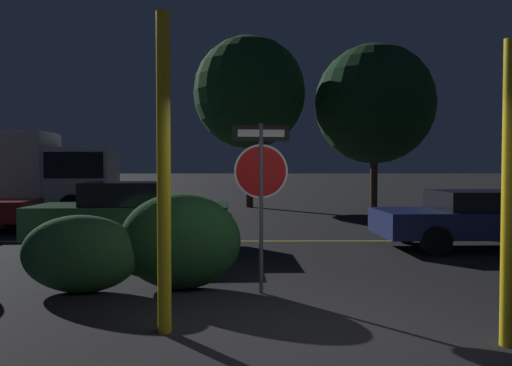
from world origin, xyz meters
The scene contains 12 objects.
ground_plane centered at (0.00, 0.00, 0.00)m, with size 260.00×260.00×0.00m, color black.
road_center_stripe centered at (0.00, 6.72, 0.00)m, with size 40.86×0.12×0.01m, color gold.
stop_sign centered at (-0.59, 1.82, 1.67)m, with size 0.79×0.09×2.37m.
yellow_pole_left centered at (-1.65, 0.19, 1.70)m, with size 0.15×0.15×3.39m, color yellow.
yellow_pole_right centered at (1.80, -0.24, 1.51)m, with size 0.14×0.14×3.01m, color yellow.
hedge_bush_1 centered at (-3.12, 1.87, 0.55)m, with size 1.68×0.75×1.09m, color #2D6633.
hedge_bush_2 centered at (-1.76, 2.07, 0.69)m, with size 1.75×0.96×1.39m, color #1E4C23.
passing_car_2 centered at (-3.30, 5.48, 0.73)m, with size 4.22×1.99×1.45m.
passing_car_3 centered at (4.31, 5.61, 0.65)m, with size 4.79×2.08×1.25m.
delivery_truck centered at (-8.62, 12.87, 1.61)m, with size 5.93×2.69×3.01m.
tree_0 centered at (4.68, 16.93, 4.54)m, with size 5.27×5.27×7.18m.
tree_2 centered at (-0.83, 16.73, 5.00)m, with size 4.88×4.88×7.45m.
Camera 1 is at (-0.72, -5.10, 1.77)m, focal length 35.00 mm.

